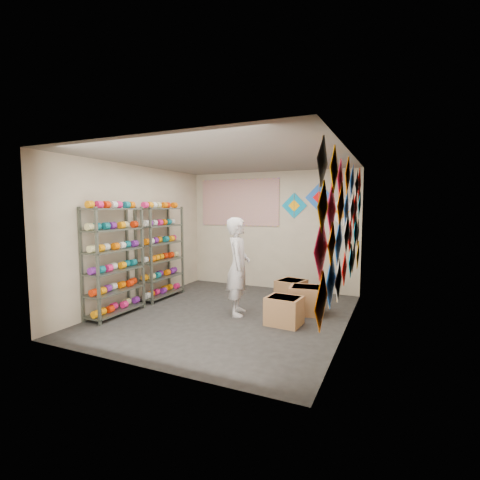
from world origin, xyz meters
The scene contains 12 objects.
ground centered at (0.00, 0.00, 0.00)m, with size 4.50×4.50×0.00m, color black.
room_walls centered at (0.00, 0.00, 1.64)m, with size 4.50×4.50×4.50m.
shelf_rack_front centered at (-1.78, -0.85, 0.95)m, with size 0.40×1.10×1.90m, color #4C5147.
shelf_rack_back centered at (-1.78, 0.45, 0.95)m, with size 0.40×1.10×1.90m, color #4C5147.
string_spools centered at (-1.78, -0.20, 1.05)m, with size 0.12×2.36×0.12m.
kite_wall_display centered at (1.98, -0.05, 1.62)m, with size 0.05×4.22×2.08m.
back_wall_kites centered at (1.13, 2.24, 1.93)m, with size 1.67×0.02×0.94m.
poster centered at (-0.80, 2.23, 2.00)m, with size 2.00×0.01×1.10m, color #844CA5.
shopkeeper centered at (0.16, 0.09, 0.86)m, with size 0.60×0.73×1.71m, color #BFB3AE.
carton_a centered at (1.07, -0.10, 0.23)m, with size 0.54×0.45×0.45m, color #9F7045.
carton_b centered at (1.26, 0.63, 0.24)m, with size 0.60×0.49×0.49m, color #9F7045.
carton_c centered at (0.81, 1.17, 0.23)m, with size 0.48×0.53×0.46m, color #9F7045.
Camera 1 is at (2.68, -5.37, 1.89)m, focal length 26.00 mm.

